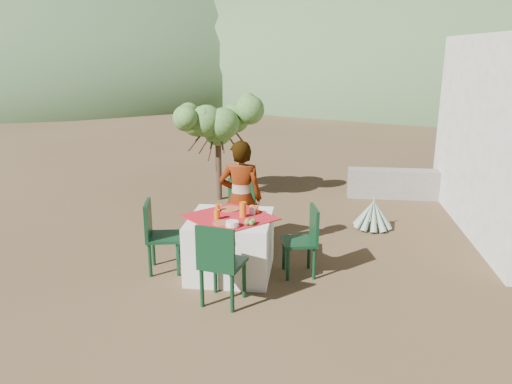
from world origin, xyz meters
The scene contains 24 objects.
ground centered at (0.00, 0.00, 0.00)m, with size 160.00×160.00×0.00m, color #3E2C1C.
table centered at (0.60, -0.31, 0.38)m, with size 1.30×1.30×0.76m.
chair_far centered at (0.55, 0.68, 0.53)m, with size 0.56×0.56×0.95m.
chair_near centered at (0.63, -1.16, 0.54)m, with size 0.54×0.54×0.97m.
chair_left centered at (-0.33, -0.35, 0.52)m, with size 0.51×0.51×0.94m.
chair_right centered at (1.55, -0.23, 0.50)m, with size 0.49×0.49×0.89m.
person centered at (0.65, 0.32, 0.81)m, with size 0.59×0.39×1.62m, color #8C6651.
shrub_tree centered at (-0.10, 2.94, 1.38)m, with size 1.49×1.46×1.75m.
agave centered at (2.59, 1.59, 0.23)m, with size 0.62×0.63×0.67m.
stone_wall centered at (3.60, 3.40, 0.28)m, with size 2.60×0.35×0.55m, color gray.
hill_near_left centered at (-18.00, 30.00, 0.00)m, with size 40.00×40.00×16.00m, color #304728.
hill_near_right centered at (12.00, 36.00, 0.00)m, with size 48.00×48.00×20.00m, color #304728.
hill_far_center centered at (-4.00, 52.00, 0.00)m, with size 60.00×60.00×24.00m, color slate.
plate_far centered at (0.55, -0.02, 0.77)m, with size 0.26×0.26×0.01m, color brown.
plate_near centered at (0.54, -0.57, 0.77)m, with size 0.22×0.22×0.01m, color brown.
glass_far centered at (0.41, -0.11, 0.81)m, with size 0.06×0.06×0.10m, color #D05A0D.
glass_near centered at (0.46, -0.41, 0.82)m, with size 0.07×0.07×0.12m, color #D05A0D.
juice_pitcher centered at (0.76, -0.29, 0.86)m, with size 0.09×0.09×0.19m, color #D05A0D.
bowl_plate centered at (0.69, -0.66, 0.77)m, with size 0.18×0.18×0.01m, color brown.
white_bowl centered at (0.69, -0.66, 0.80)m, with size 0.15×0.15×0.06m, color white.
jar_left centered at (0.86, -0.14, 0.81)m, with size 0.06×0.06×0.10m, color orange.
jar_right centered at (0.91, -0.11, 0.81)m, with size 0.06×0.06×0.09m, color orange.
napkin_holder centered at (0.87, -0.18, 0.81)m, with size 0.07×0.04×0.09m, color white.
fruit_cluster centered at (0.89, -0.56, 0.80)m, with size 0.14×0.13×0.07m.
Camera 1 is at (1.62, -6.13, 2.79)m, focal length 35.00 mm.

